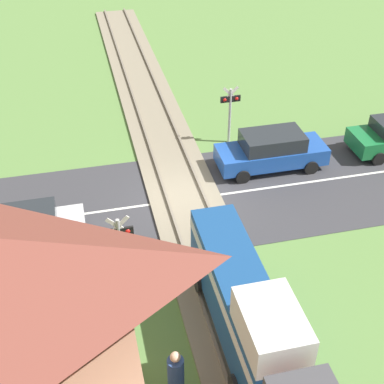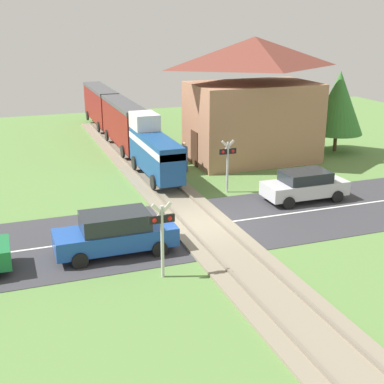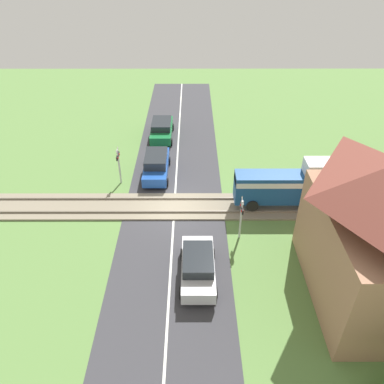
% 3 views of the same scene
% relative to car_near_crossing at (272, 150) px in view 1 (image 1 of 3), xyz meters
% --- Properties ---
extents(ground_plane, '(60.00, 60.00, 0.00)m').
position_rel_car_near_crossing_xyz_m(ground_plane, '(4.03, 1.44, -0.85)').
color(ground_plane, '#5B8442').
extents(road_surface, '(48.00, 6.40, 0.02)m').
position_rel_car_near_crossing_xyz_m(road_surface, '(4.03, 1.44, -0.84)').
color(road_surface, '#38383D').
rests_on(road_surface, ground_plane).
extents(track_bed, '(2.80, 48.00, 0.24)m').
position_rel_car_near_crossing_xyz_m(track_bed, '(4.03, 1.44, -0.78)').
color(track_bed, gray).
rests_on(track_bed, ground_plane).
extents(car_near_crossing, '(4.59, 1.86, 1.65)m').
position_rel_car_near_crossing_xyz_m(car_near_crossing, '(0.00, 0.00, 0.00)').
color(car_near_crossing, '#1E4CA8').
rests_on(car_near_crossing, ground_plane).
extents(car_far_side, '(4.11, 1.84, 1.49)m').
position_rel_car_near_crossing_xyz_m(car_far_side, '(9.99, 2.88, -0.06)').
color(car_far_side, silver).
rests_on(car_far_side, ground_plane).
extents(crossing_signal_west_approach, '(0.90, 0.18, 2.74)m').
position_rel_car_near_crossing_xyz_m(crossing_signal_west_approach, '(1.11, -2.47, 0.93)').
color(crossing_signal_west_approach, '#B7B7B7').
rests_on(crossing_signal_west_approach, ground_plane).
extents(crossing_signal_east_approach, '(0.90, 0.18, 2.74)m').
position_rel_car_near_crossing_xyz_m(crossing_signal_east_approach, '(6.95, 5.35, 0.93)').
color(crossing_signal_east_approach, '#B7B7B7').
rests_on(crossing_signal_east_approach, ground_plane).
extents(pedestrian_by_station, '(0.43, 0.43, 1.73)m').
position_rel_car_near_crossing_xyz_m(pedestrian_by_station, '(6.14, 9.73, -0.06)').
color(pedestrian_by_station, '#2D4C8E').
rests_on(pedestrian_by_station, ground_plane).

